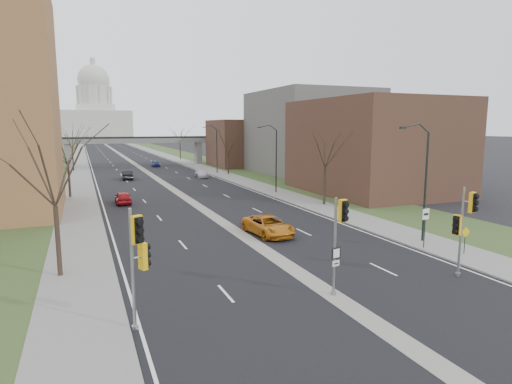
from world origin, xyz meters
TOP-DOWN VIEW (x-y plane):
  - ground at (0.00, 0.00)m, footprint 700.00×700.00m
  - road_surface at (0.00, 150.00)m, footprint 20.00×600.00m
  - median_strip at (0.00, 150.00)m, footprint 1.20×600.00m
  - sidewalk_right at (12.00, 150.00)m, footprint 4.00×600.00m
  - sidewalk_left at (-12.00, 150.00)m, footprint 4.00×600.00m
  - grass_verge_right at (18.00, 150.00)m, footprint 8.00×600.00m
  - grass_verge_left at (-18.00, 150.00)m, footprint 8.00×600.00m
  - commercial_block_near at (24.00, 28.00)m, footprint 16.00×20.00m
  - commercial_block_mid at (28.00, 52.00)m, footprint 18.00×22.00m
  - commercial_block_far at (22.00, 70.00)m, footprint 14.00×14.00m
  - pedestrian_bridge at (0.00, 80.00)m, footprint 34.00×3.00m
  - capitol at (0.00, 320.00)m, footprint 48.00×42.00m
  - streetlight_near at (10.99, 6.00)m, footprint 2.61×0.20m
  - streetlight_mid at (10.99, 32.00)m, footprint 2.61×0.20m
  - streetlight_far at (10.99, 58.00)m, footprint 2.61×0.20m
  - tree_left_a at (-13.00, 8.00)m, footprint 7.20×7.20m
  - tree_left_b at (-13.00, 38.00)m, footprint 6.75×6.75m
  - tree_left_c at (-13.00, 72.00)m, footprint 7.65×7.65m
  - tree_right_a at (13.00, 22.00)m, footprint 7.20×7.20m
  - tree_right_b at (13.00, 55.00)m, footprint 6.30×6.30m
  - tree_right_c at (13.00, 95.00)m, footprint 7.65×7.65m
  - signal_pole_left at (-9.54, -0.40)m, footprint 0.88×1.21m
  - signal_pole_median at (0.15, -0.48)m, footprint 0.62×0.84m
  - signal_pole_right at (8.15, -0.77)m, footprint 1.12×0.87m
  - speed_limit_sign at (10.51, 4.50)m, footprint 0.60×0.07m
  - warning_sign at (11.94, 2.34)m, footprint 0.72×0.06m
  - car_left_near at (-7.41, 31.37)m, footprint 1.73×4.17m
  - car_left_far at (-4.65, 54.58)m, footprint 1.91×4.81m
  - car_right_near at (2.00, 12.41)m, footprint 3.01×5.65m
  - car_right_mid at (7.33, 52.54)m, footprint 2.03×4.50m
  - car_right_far at (3.39, 75.90)m, footprint 1.64×3.90m

SIDE VIEW (x-z plane):
  - ground at x=0.00m, z-range 0.00..0.00m
  - median_strip at x=0.00m, z-range -0.01..0.01m
  - road_surface at x=0.00m, z-range 0.00..0.01m
  - grass_verge_right at x=18.00m, z-range 0.00..0.10m
  - grass_verge_left at x=-18.00m, z-range 0.00..0.10m
  - sidewalk_right at x=12.00m, z-range 0.00..0.12m
  - sidewalk_left at x=-12.00m, z-range 0.00..0.12m
  - car_right_mid at x=7.33m, z-range 0.00..1.28m
  - car_right_far at x=3.39m, z-range 0.00..1.32m
  - car_left_near at x=-7.41m, z-range 0.00..1.41m
  - car_right_near at x=2.00m, z-range 0.00..1.51m
  - car_left_far at x=-4.65m, z-range 0.00..1.56m
  - warning_sign at x=11.94m, z-range 0.39..2.23m
  - speed_limit_sign at x=10.51m, z-range 0.64..3.43m
  - signal_pole_right at x=8.15m, z-range 0.80..6.01m
  - signal_pole_left at x=-9.54m, z-range 0.81..6.08m
  - signal_pole_median at x=0.15m, z-range 1.00..6.06m
  - pedestrian_bridge at x=0.00m, z-range 1.62..8.07m
  - commercial_block_far at x=22.00m, z-range 0.00..10.00m
  - tree_right_b at x=13.00m, z-range 1.71..9.93m
  - commercial_block_near at x=24.00m, z-range 0.00..12.00m
  - tree_left_b at x=-13.00m, z-range 1.82..10.63m
  - tree_left_a at x=-13.00m, z-range 1.94..11.34m
  - tree_right_a at x=13.00m, z-range 1.94..11.34m
  - streetlight_near at x=10.99m, z-range 2.60..11.30m
  - streetlight_mid at x=10.99m, z-range 2.60..11.30m
  - streetlight_far at x=10.99m, z-range 2.60..11.30m
  - tree_left_c at x=-13.00m, z-range 2.05..12.04m
  - tree_right_c at x=13.00m, z-range 2.05..12.04m
  - commercial_block_mid at x=28.00m, z-range 0.00..15.00m
  - capitol at x=0.00m, z-range -9.28..46.47m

